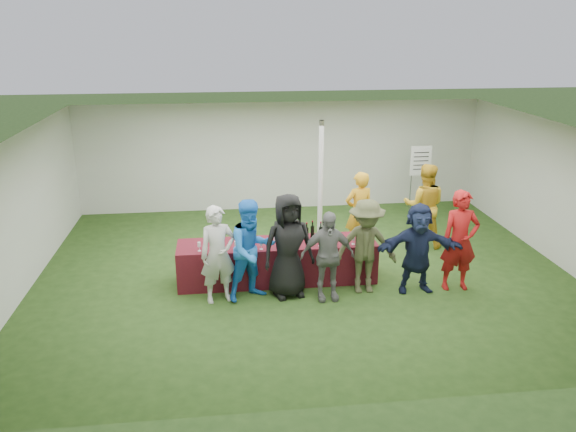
{
  "coord_description": "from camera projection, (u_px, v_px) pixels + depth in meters",
  "views": [
    {
      "loc": [
        -1.47,
        -9.71,
        4.52
      ],
      "look_at": [
        -0.35,
        -0.3,
        1.25
      ],
      "focal_mm": 35.0,
      "sensor_mm": 36.0,
      "label": 1
    }
  ],
  "objects": [
    {
      "name": "customer_4",
      "position": [
        366.0,
        247.0,
        9.7
      ],
      "size": [
        1.11,
        0.66,
        1.7
      ],
      "primitive_type": "imported",
      "rotation": [
        0.0,
        0.0,
        -0.02
      ],
      "color": "#46492B",
      "rests_on": "ground"
    },
    {
      "name": "customer_6",
      "position": [
        460.0,
        241.0,
        9.81
      ],
      "size": [
        0.67,
        0.45,
        1.82
      ],
      "primitive_type": "imported",
      "rotation": [
        0.0,
        0.0,
        -0.02
      ],
      "color": "#A61414",
      "rests_on": "ground"
    },
    {
      "name": "staff_back",
      "position": [
        424.0,
        206.0,
        11.75
      ],
      "size": [
        1.04,
        0.91,
        1.79
      ],
      "primitive_type": "imported",
      "rotation": [
        0.0,
        0.0,
        2.83
      ],
      "color": "gold",
      "rests_on": "ground"
    },
    {
      "name": "bar_towel",
      "position": [
        364.0,
        237.0,
        10.39
      ],
      "size": [
        0.25,
        0.18,
        0.03
      ],
      "primitive_type": "cube",
      "color": "white",
      "rests_on": "serving_table"
    },
    {
      "name": "dump_bucket",
      "position": [
        363.0,
        239.0,
        10.1
      ],
      "size": [
        0.21,
        0.21,
        0.18
      ],
      "primitive_type": "cylinder",
      "color": "slate",
      "rests_on": "serving_table"
    },
    {
      "name": "water_bottle",
      "position": [
        275.0,
        236.0,
        10.2
      ],
      "size": [
        0.07,
        0.07,
        0.23
      ],
      "color": "silver",
      "rests_on": "serving_table"
    },
    {
      "name": "customer_1",
      "position": [
        252.0,
        250.0,
        9.47
      ],
      "size": [
        1.06,
        0.97,
        1.77
      ],
      "primitive_type": "imported",
      "rotation": [
        0.0,
        0.0,
        0.43
      ],
      "color": "blue",
      "rests_on": "ground"
    },
    {
      "name": "customer_5",
      "position": [
        418.0,
        248.0,
        9.75
      ],
      "size": [
        1.52,
        0.52,
        1.62
      ],
      "primitive_type": "imported",
      "rotation": [
        0.0,
        0.0,
        -0.03
      ],
      "color": "#17203E",
      "rests_on": "ground"
    },
    {
      "name": "tent",
      "position": [
        320.0,
        186.0,
        11.5
      ],
      "size": [
        10.0,
        10.0,
        10.0
      ],
      "color": "white",
      "rests_on": "ground"
    },
    {
      "name": "staff_pourer",
      "position": [
        359.0,
        212.0,
        11.47
      ],
      "size": [
        0.7,
        0.54,
        1.71
      ],
      "primitive_type": "imported",
      "rotation": [
        0.0,
        0.0,
        3.37
      ],
      "color": "gold",
      "rests_on": "ground"
    },
    {
      "name": "wine_bottles",
      "position": [
        310.0,
        232.0,
        10.32
      ],
      "size": [
        0.8,
        0.15,
        0.32
      ],
      "color": "black",
      "rests_on": "serving_table"
    },
    {
      "name": "ground",
      "position": [
        304.0,
        272.0,
        10.75
      ],
      "size": [
        60.0,
        60.0,
        0.0
      ],
      "primitive_type": "plane",
      "color": "#284719",
      "rests_on": "ground"
    },
    {
      "name": "customer_2",
      "position": [
        288.0,
        246.0,
        9.57
      ],
      "size": [
        1.0,
        0.77,
        1.84
      ],
      "primitive_type": "imported",
      "rotation": [
        0.0,
        0.0,
        0.22
      ],
      "color": "black",
      "rests_on": "ground"
    },
    {
      "name": "wine_glasses",
      "position": [
        264.0,
        243.0,
        9.85
      ],
      "size": [
        2.8,
        0.12,
        0.16
      ],
      "color": "silver",
      "rests_on": "serving_table"
    },
    {
      "name": "wine_list_sign",
      "position": [
        420.0,
        166.0,
        13.23
      ],
      "size": [
        0.5,
        0.03,
        1.8
      ],
      "color": "slate",
      "rests_on": "ground"
    },
    {
      "name": "serving_table",
      "position": [
        277.0,
        261.0,
        10.28
      ],
      "size": [
        3.6,
        0.8,
        0.75
      ],
      "primitive_type": "cube",
      "color": "maroon",
      "rests_on": "ground"
    },
    {
      "name": "customer_0",
      "position": [
        218.0,
        255.0,
        9.38
      ],
      "size": [
        0.7,
        0.55,
        1.69
      ],
      "primitive_type": "imported",
      "rotation": [
        0.0,
        0.0,
        0.27
      ],
      "color": "beige",
      "rests_on": "ground"
    },
    {
      "name": "customer_3",
      "position": [
        327.0,
        256.0,
        9.47
      ],
      "size": [
        0.94,
        0.42,
        1.58
      ],
      "primitive_type": "imported",
      "rotation": [
        0.0,
        0.0,
        0.04
      ],
      "color": "slate",
      "rests_on": "ground"
    }
  ]
}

